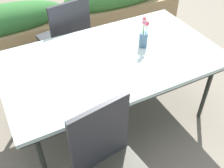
{
  "coord_description": "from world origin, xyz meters",
  "views": [
    {
      "loc": [
        -0.78,
        -1.64,
        2.02
      ],
      "look_at": [
        0.04,
        -0.04,
        0.43
      ],
      "focal_mm": 43.12,
      "sensor_mm": 36.0,
      "label": 1
    }
  ],
  "objects_px": {
    "dining_table": "(112,62)",
    "planter_box": "(66,21)",
    "chair_far_side": "(66,36)",
    "flower_vase": "(144,35)",
    "chair_near_left": "(111,166)"
  },
  "relations": [
    {
      "from": "dining_table",
      "to": "chair_far_side",
      "type": "height_order",
      "value": "chair_far_side"
    },
    {
      "from": "chair_near_left",
      "to": "chair_far_side",
      "type": "bearing_deg",
      "value": -108.45
    },
    {
      "from": "chair_near_left",
      "to": "flower_vase",
      "type": "distance_m",
      "value": 1.13
    },
    {
      "from": "dining_table",
      "to": "flower_vase",
      "type": "relative_size",
      "value": 6.29
    },
    {
      "from": "chair_far_side",
      "to": "flower_vase",
      "type": "bearing_deg",
      "value": -68.82
    },
    {
      "from": "chair_far_side",
      "to": "planter_box",
      "type": "distance_m",
      "value": 0.68
    },
    {
      "from": "flower_vase",
      "to": "planter_box",
      "type": "xyz_separation_m",
      "value": [
        -0.23,
        1.4,
        -0.48
      ]
    },
    {
      "from": "flower_vase",
      "to": "dining_table",
      "type": "bearing_deg",
      "value": -175.94
    },
    {
      "from": "dining_table",
      "to": "flower_vase",
      "type": "bearing_deg",
      "value": 4.06
    },
    {
      "from": "chair_far_side",
      "to": "planter_box",
      "type": "height_order",
      "value": "chair_far_side"
    },
    {
      "from": "dining_table",
      "to": "planter_box",
      "type": "xyz_separation_m",
      "value": [
        0.08,
        1.42,
        -0.32
      ]
    },
    {
      "from": "flower_vase",
      "to": "chair_near_left",
      "type": "bearing_deg",
      "value": -131.71
    },
    {
      "from": "flower_vase",
      "to": "planter_box",
      "type": "distance_m",
      "value": 1.5
    },
    {
      "from": "chair_near_left",
      "to": "planter_box",
      "type": "bearing_deg",
      "value": -110.71
    },
    {
      "from": "chair_far_side",
      "to": "flower_vase",
      "type": "distance_m",
      "value": 0.94
    }
  ]
}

